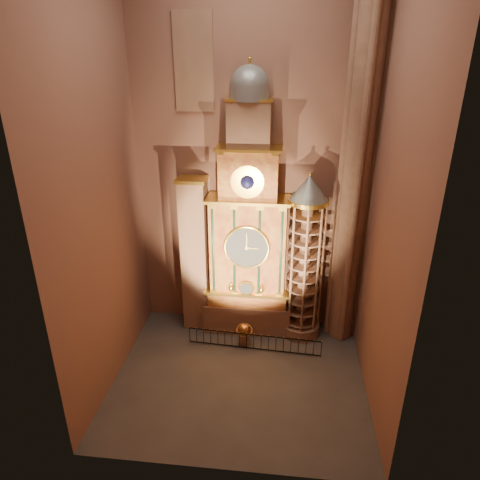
# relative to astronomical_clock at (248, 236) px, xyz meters

# --- Properties ---
(floor) EXTENTS (14.00, 14.00, 0.00)m
(floor) POSITION_rel_astronomical_clock_xyz_m (0.00, -4.96, -6.68)
(floor) COLOR #383330
(floor) RESTS_ON ground
(wall_back) EXTENTS (22.00, 0.00, 22.00)m
(wall_back) POSITION_rel_astronomical_clock_xyz_m (0.00, 1.04, 4.32)
(wall_back) COLOR #865748
(wall_back) RESTS_ON floor
(wall_left) EXTENTS (0.00, 22.00, 22.00)m
(wall_left) POSITION_rel_astronomical_clock_xyz_m (-7.00, -4.96, 4.32)
(wall_left) COLOR #865748
(wall_left) RESTS_ON floor
(wall_right) EXTENTS (0.00, 22.00, 22.00)m
(wall_right) POSITION_rel_astronomical_clock_xyz_m (7.00, -4.96, 4.32)
(wall_right) COLOR #865748
(wall_right) RESTS_ON floor
(astronomical_clock) EXTENTS (5.60, 2.41, 16.70)m
(astronomical_clock) POSITION_rel_astronomical_clock_xyz_m (0.00, 0.00, 0.00)
(astronomical_clock) COLOR #8C634C
(astronomical_clock) RESTS_ON floor
(portrait_tower) EXTENTS (1.80, 1.60, 10.20)m
(portrait_tower) POSITION_rel_astronomical_clock_xyz_m (-3.40, 0.02, -1.53)
(portrait_tower) COLOR #8C634C
(portrait_tower) RESTS_ON floor
(stair_turret) EXTENTS (2.50, 2.50, 10.80)m
(stair_turret) POSITION_rel_astronomical_clock_xyz_m (3.50, -0.26, -1.41)
(stair_turret) COLOR #8C634C
(stair_turret) RESTS_ON floor
(gothic_pier) EXTENTS (2.04, 2.04, 22.00)m
(gothic_pier) POSITION_rel_astronomical_clock_xyz_m (6.10, 0.04, 4.32)
(gothic_pier) COLOR #8C634C
(gothic_pier) RESTS_ON floor
(stained_glass_window) EXTENTS (2.20, 0.14, 5.20)m
(stained_glass_window) POSITION_rel_astronomical_clock_xyz_m (-3.20, 0.95, 9.82)
(stained_glass_window) COLOR navy
(stained_glass_window) RESTS_ON wall_back
(celestial_globe) EXTENTS (1.19, 1.14, 1.48)m
(celestial_globe) POSITION_rel_astronomical_clock_xyz_m (-0.02, -1.93, -5.79)
(celestial_globe) COLOR #8C634C
(celestial_globe) RESTS_ON floor
(iron_railing) EXTENTS (8.21, 0.61, 1.07)m
(iron_railing) POSITION_rel_astronomical_clock_xyz_m (0.61, -2.42, -6.09)
(iron_railing) COLOR black
(iron_railing) RESTS_ON floor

